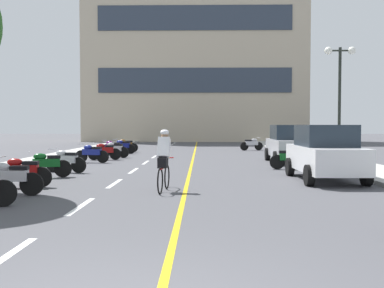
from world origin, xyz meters
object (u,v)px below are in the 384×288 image
(motorcycle_3, at_px, (22,171))
(motorcycle_4, at_px, (46,164))
(parked_car_mid, at_px, (289,144))
(cyclist_rider, at_px, (164,159))
(motorcycle_2, at_px, (9,177))
(motorcycle_12, at_px, (125,145))
(motorcycle_5, at_px, (66,160))
(parked_car_near, at_px, (325,153))
(motorcycle_10, at_px, (112,147))
(street_lamp_mid, at_px, (340,78))
(motorcycle_6, at_px, (291,158))
(motorcycle_11, at_px, (123,146))
(motorcycle_8, at_px, (104,151))
(motorcycle_9, at_px, (114,149))
(motorcycle_13, at_px, (252,144))
(motorcycle_7, at_px, (92,153))

(motorcycle_3, xyz_separation_m, motorcycle_4, (-0.13, 2.46, 0.00))
(parked_car_mid, height_order, cyclist_rider, parked_car_mid)
(motorcycle_4, bearing_deg, motorcycle_3, -86.95)
(motorcycle_2, distance_m, motorcycle_12, 19.11)
(motorcycle_5, bearing_deg, parked_car_near, -13.91)
(motorcycle_10, bearing_deg, motorcycle_12, 85.02)
(street_lamp_mid, distance_m, motorcycle_6, 5.52)
(motorcycle_10, relative_size, motorcycle_11, 0.99)
(street_lamp_mid, distance_m, motorcycle_5, 13.06)
(street_lamp_mid, relative_size, motorcycle_3, 3.16)
(motorcycle_8, distance_m, motorcycle_9, 1.72)
(motorcycle_3, bearing_deg, motorcycle_4, 93.05)
(motorcycle_11, distance_m, motorcycle_12, 1.67)
(parked_car_near, height_order, motorcycle_2, parked_car_near)
(parked_car_near, height_order, motorcycle_12, parked_car_near)
(parked_car_mid, distance_m, motorcycle_4, 11.62)
(parked_car_mid, distance_m, motorcycle_2, 13.99)
(motorcycle_11, bearing_deg, parked_car_mid, -36.71)
(motorcycle_10, bearing_deg, motorcycle_5, -88.84)
(motorcycle_3, height_order, motorcycle_13, same)
(parked_car_near, xyz_separation_m, motorcycle_11, (-9.03, 13.98, -0.44))
(motorcycle_5, height_order, motorcycle_12, same)
(motorcycle_2, height_order, motorcycle_7, same)
(motorcycle_7, height_order, motorcycle_12, same)
(motorcycle_2, bearing_deg, street_lamp_mid, 41.92)
(parked_car_mid, xyz_separation_m, cyclist_rider, (-5.28, -9.60, -0.03))
(parked_car_mid, xyz_separation_m, motorcycle_9, (-9.10, 3.25, -0.44))
(motorcycle_10, bearing_deg, motorcycle_7, -88.98)
(motorcycle_6, relative_size, motorcycle_12, 1.00)
(motorcycle_7, xyz_separation_m, motorcycle_12, (0.17, 8.75, 0.00))
(motorcycle_6, bearing_deg, street_lamp_mid, 47.10)
(motorcycle_4, height_order, motorcycle_7, same)
(motorcycle_6, bearing_deg, motorcycle_3, -147.47)
(motorcycle_5, bearing_deg, motorcycle_11, 89.13)
(motorcycle_6, distance_m, cyclist_rider, 7.83)
(parked_car_mid, xyz_separation_m, motorcycle_8, (-9.28, 1.54, -0.44))
(parked_car_near, distance_m, motorcycle_5, 9.50)
(street_lamp_mid, relative_size, motorcycle_6, 3.16)
(motorcycle_10, bearing_deg, motorcycle_6, -44.18)
(motorcycle_12, relative_size, cyclist_rider, 0.96)
(motorcycle_4, bearing_deg, motorcycle_6, 19.54)
(parked_car_mid, bearing_deg, motorcycle_3, -136.33)
(motorcycle_4, xyz_separation_m, motorcycle_12, (0.23, 15.11, 0.00))
(motorcycle_13, bearing_deg, motorcycle_3, -114.07)
(cyclist_rider, bearing_deg, motorcycle_9, 106.54)
(motorcycle_3, relative_size, motorcycle_7, 1.01)
(motorcycle_4, relative_size, motorcycle_13, 0.98)
(motorcycle_4, bearing_deg, motorcycle_11, 88.54)
(motorcycle_4, distance_m, motorcycle_12, 15.11)
(street_lamp_mid, bearing_deg, motorcycle_4, -152.11)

